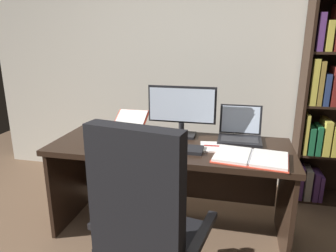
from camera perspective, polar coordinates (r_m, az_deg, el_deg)
wall_back at (r=3.20m, az=5.96°, el=14.34°), size 4.61×0.12×2.78m
desk at (r=2.43m, az=0.77°, el=-7.11°), size 1.76×0.68×0.72m
office_chair at (r=1.74m, az=-3.89°, el=-19.72°), size 0.67×0.60×1.10m
monitor at (r=2.42m, az=2.53°, el=2.82°), size 0.53×0.16×0.40m
laptop at (r=2.43m, az=13.09°, el=-1.27°), size 0.32×0.30×0.25m
keyboard at (r=2.17m, az=0.90°, el=-4.12°), size 0.42×0.15×0.02m
computer_mouse at (r=2.24m, az=-6.63°, el=-3.31°), size 0.06×0.10×0.04m
reading_stand_with_book at (r=2.63m, az=-6.98°, el=0.84°), size 0.27×0.28×0.15m
open_binder at (r=2.08m, az=14.97°, el=-5.57°), size 0.51×0.37×0.02m
notepad at (r=2.24m, az=7.95°, el=-3.81°), size 0.18×0.23×0.01m
pen at (r=2.23m, az=8.47°, el=-3.62°), size 0.14×0.02×0.01m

